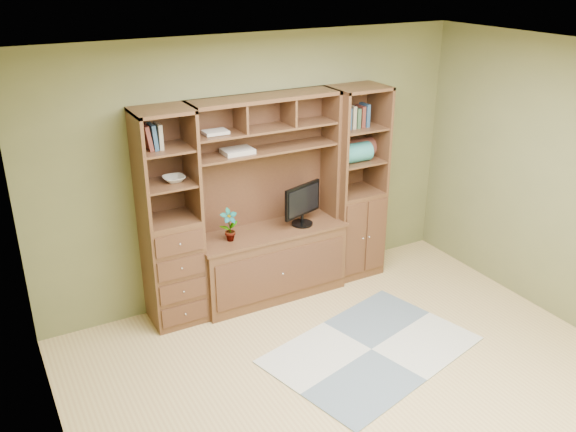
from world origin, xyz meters
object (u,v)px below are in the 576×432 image
center_hutch (270,202)px  left_tower (170,221)px  right_tower (355,184)px  monitor (302,197)px

center_hutch → left_tower: 1.00m
left_tower → right_tower: same height
center_hutch → left_tower: bearing=177.7°
left_tower → monitor: 1.34m
center_hutch → right_tower: size_ratio=1.00×
center_hutch → right_tower: same height
left_tower → right_tower: (2.02, 0.00, 0.00)m
left_tower → monitor: size_ratio=3.48×
center_hutch → right_tower: 1.03m
left_tower → monitor: (1.34, -0.07, -0.00)m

